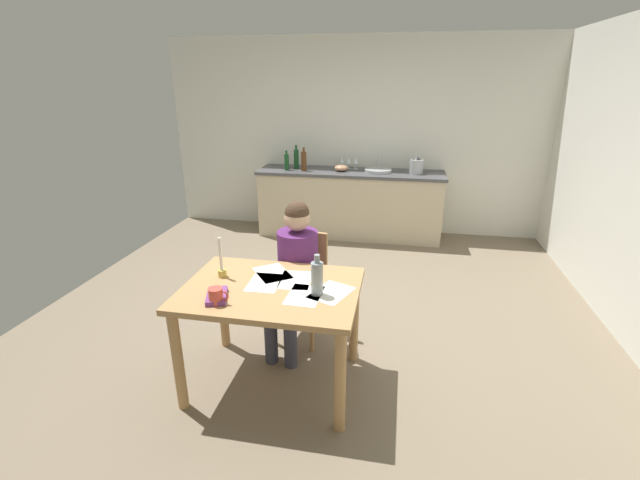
{
  "coord_description": "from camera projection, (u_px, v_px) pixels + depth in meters",
  "views": [
    {
      "loc": [
        0.67,
        -3.45,
        2.06
      ],
      "look_at": [
        0.07,
        -0.29,
        0.85
      ],
      "focal_mm": 24.19,
      "sensor_mm": 36.0,
      "label": 1
    }
  ],
  "objects": [
    {
      "name": "stovetop_kettle",
      "position": [
        416.0,
        166.0,
        5.58
      ],
      "size": [
        0.18,
        0.18,
        0.22
      ],
      "color": "#B7BABF",
      "rests_on": "kitchen_counter"
    },
    {
      "name": "book_magazine",
      "position": [
        217.0,
        296.0,
        2.71
      ],
      "size": [
        0.18,
        0.25,
        0.03
      ],
      "primitive_type": "cube",
      "rotation": [
        0.0,
        0.0,
        0.32
      ],
      "color": "#7A3B85",
      "rests_on": "dining_table"
    },
    {
      "name": "mixing_bowl",
      "position": [
        341.0,
        168.0,
        5.74
      ],
      "size": [
        0.18,
        0.18,
        0.08
      ],
      "primitive_type": "ellipsoid",
      "color": "tan",
      "rests_on": "kitchen_counter"
    },
    {
      "name": "chair_at_table",
      "position": [
        302.0,
        280.0,
        3.56
      ],
      "size": [
        0.45,
        0.45,
        0.89
      ],
      "color": "tan",
      "rests_on": "ground"
    },
    {
      "name": "paper_bill",
      "position": [
        265.0,
        282.0,
        2.93
      ],
      "size": [
        0.22,
        0.3,
        0.0
      ],
      "primitive_type": "cube",
      "rotation": [
        0.0,
        0.0,
        0.04
      ],
      "color": "white",
      "rests_on": "dining_table"
    },
    {
      "name": "candlestick",
      "position": [
        222.0,
        266.0,
        2.99
      ],
      "size": [
        0.06,
        0.06,
        0.29
      ],
      "color": "gold",
      "rests_on": "dining_table"
    },
    {
      "name": "sink_unit",
      "position": [
        378.0,
        170.0,
        5.69
      ],
      "size": [
        0.36,
        0.36,
        0.24
      ],
      "color": "#B2B7BC",
      "rests_on": "kitchen_counter"
    },
    {
      "name": "wine_bottle_on_table",
      "position": [
        317.0,
        278.0,
        2.73
      ],
      "size": [
        0.08,
        0.08,
        0.28
      ],
      "color": "#8C999E",
      "rests_on": "dining_table"
    },
    {
      "name": "wine_glass_back_left",
      "position": [
        342.0,
        160.0,
        5.89
      ],
      "size": [
        0.07,
        0.07,
        0.15
      ],
      "color": "silver",
      "rests_on": "kitchen_counter"
    },
    {
      "name": "paper_letter",
      "position": [
        331.0,
        293.0,
        2.79
      ],
      "size": [
        0.31,
        0.35,
        0.0
      ],
      "primitive_type": "cube",
      "rotation": [
        0.0,
        0.0,
        -0.38
      ],
      "color": "white",
      "rests_on": "dining_table"
    },
    {
      "name": "bottle_vinegar",
      "position": [
        296.0,
        159.0,
        5.87
      ],
      "size": [
        0.07,
        0.07,
        0.32
      ],
      "color": "#194C23",
      "rests_on": "kitchen_counter"
    },
    {
      "name": "wine_glass_near_sink",
      "position": [
        356.0,
        161.0,
        5.85
      ],
      "size": [
        0.07,
        0.07,
        0.15
      ],
      "color": "silver",
      "rests_on": "kitchen_counter"
    },
    {
      "name": "wine_glass_by_kettle",
      "position": [
        349.0,
        161.0,
        5.87
      ],
      "size": [
        0.07,
        0.07,
        0.15
      ],
      "color": "silver",
      "rests_on": "kitchen_counter"
    },
    {
      "name": "paper_receipt",
      "position": [
        272.0,
        273.0,
        3.07
      ],
      "size": [
        0.35,
        0.36,
        0.0
      ],
      "primitive_type": "cube",
      "rotation": [
        0.0,
        0.0,
        0.65
      ],
      "color": "white",
      "rests_on": "dining_table"
    },
    {
      "name": "wall_back",
      "position": [
        354.0,
        137.0,
        5.95
      ],
      "size": [
        5.2,
        0.12,
        2.6
      ],
      "primitive_type": "cube",
      "color": "silver",
      "rests_on": "ground"
    },
    {
      "name": "ground_plane",
      "position": [
        319.0,
        316.0,
        4.03
      ],
      "size": [
        5.2,
        5.2,
        0.04
      ],
      "primitive_type": "cube",
      "color": "#7A6B56"
    },
    {
      "name": "kitchen_counter",
      "position": [
        350.0,
        203.0,
        5.92
      ],
      "size": [
        2.48,
        0.64,
        0.9
      ],
      "color": "beige",
      "rests_on": "ground"
    },
    {
      "name": "bottle_wine_red",
      "position": [
        304.0,
        161.0,
        5.73
      ],
      "size": [
        0.07,
        0.07,
        0.31
      ],
      "color": "#593319",
      "rests_on": "kitchen_counter"
    },
    {
      "name": "dining_table",
      "position": [
        272.0,
        303.0,
        2.91
      ],
      "size": [
        1.17,
        0.85,
        0.76
      ],
      "color": "tan",
      "rests_on": "ground"
    },
    {
      "name": "paper_envelope",
      "position": [
        295.0,
        280.0,
        2.96
      ],
      "size": [
        0.24,
        0.31,
        0.0
      ],
      "primitive_type": "cube",
      "rotation": [
        0.0,
        0.0,
        0.09
      ],
      "color": "white",
      "rests_on": "dining_table"
    },
    {
      "name": "bottle_oil",
      "position": [
        287.0,
        162.0,
        5.78
      ],
      "size": [
        0.06,
        0.06,
        0.26
      ],
      "color": "#194C23",
      "rests_on": "kitchen_counter"
    },
    {
      "name": "paper_notice",
      "position": [
        304.0,
        295.0,
        2.76
      ],
      "size": [
        0.22,
        0.3,
        0.0
      ],
      "primitive_type": "cube",
      "rotation": [
        0.0,
        0.0,
        -0.04
      ],
      "color": "white",
      "rests_on": "dining_table"
    },
    {
      "name": "person_seated",
      "position": [
        295.0,
        267.0,
        3.37
      ],
      "size": [
        0.38,
        0.62,
        1.19
      ],
      "color": "#592666",
      "rests_on": "ground"
    },
    {
      "name": "coffee_mug",
      "position": [
        216.0,
        296.0,
        2.64
      ],
      "size": [
        0.13,
        0.09,
        0.1
      ],
      "color": "#D84C3F",
      "rests_on": "dining_table"
    }
  ]
}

